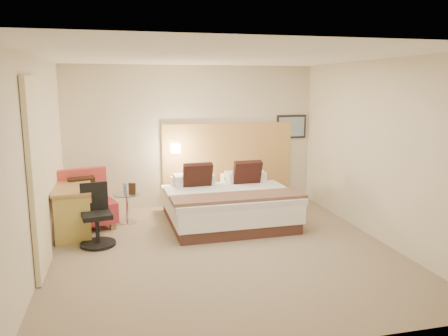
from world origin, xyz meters
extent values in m
cube|color=#826F57|center=(0.00, 0.00, -0.01)|extent=(4.80, 5.00, 0.02)
cube|color=white|center=(0.00, 0.00, 2.71)|extent=(4.80, 5.00, 0.02)
cube|color=beige|center=(0.00, 2.51, 1.35)|extent=(4.80, 0.02, 2.70)
cube|color=beige|center=(0.00, -2.51, 1.35)|extent=(4.80, 0.02, 2.70)
cube|color=beige|center=(-2.41, 0.00, 1.35)|extent=(0.02, 5.00, 2.70)
cube|color=beige|center=(2.41, 0.00, 1.35)|extent=(0.02, 5.00, 2.70)
cube|color=#BD8949|center=(0.70, 2.47, 0.95)|extent=(2.60, 0.04, 1.30)
cube|color=black|center=(2.02, 2.48, 1.50)|extent=(0.62, 0.03, 0.47)
cube|color=#778FA4|center=(2.02, 2.46, 1.50)|extent=(0.54, 0.01, 0.39)
cylinder|color=silver|center=(-0.35, 2.42, 1.15)|extent=(0.02, 0.12, 0.02)
cube|color=#FBEAC4|center=(-0.35, 2.36, 1.15)|extent=(0.15, 0.15, 0.15)
cube|color=beige|center=(-2.36, -0.25, 1.22)|extent=(0.06, 0.90, 2.42)
cylinder|color=#87A6D0|center=(-1.32, 1.68, 0.60)|extent=(0.07, 0.07, 0.18)
cylinder|color=#809DC5|center=(-1.31, 1.64, 0.60)|extent=(0.07, 0.07, 0.18)
cube|color=#3D2819|center=(-1.20, 1.53, 0.61)|extent=(0.13, 0.08, 0.20)
cube|color=#462823|center=(0.38, 1.26, 0.09)|extent=(2.01, 2.01, 0.18)
cube|color=white|center=(0.38, 1.26, 0.33)|extent=(2.07, 2.07, 0.30)
cube|color=silver|center=(0.38, 0.98, 0.53)|extent=(2.11, 1.51, 0.10)
cube|color=white|center=(-0.13, 1.99, 0.57)|extent=(0.71, 0.40, 0.18)
cube|color=white|center=(0.84, 2.02, 0.57)|extent=(0.71, 0.40, 0.18)
cube|color=white|center=(-0.12, 1.73, 0.67)|extent=(0.71, 0.40, 0.18)
cube|color=white|center=(0.85, 1.76, 0.67)|extent=(0.71, 0.40, 0.18)
cube|color=black|center=(-0.08, 1.53, 0.75)|extent=(0.51, 0.28, 0.52)
cube|color=black|center=(0.82, 1.56, 0.75)|extent=(0.51, 0.28, 0.52)
cube|color=#BE4927|center=(0.40, 0.58, 0.61)|extent=(2.13, 0.61, 0.05)
cube|color=#9D754A|center=(-2.22, 1.08, 0.06)|extent=(0.11, 0.11, 0.11)
cube|color=#A8754F|center=(-1.54, 1.29, 0.06)|extent=(0.11, 0.11, 0.11)
cube|color=#AD8251|center=(-2.41, 1.67, 0.06)|extent=(0.11, 0.11, 0.11)
cube|color=tan|center=(-1.73, 1.88, 0.06)|extent=(0.11, 0.11, 0.11)
cube|color=#9E2A35|center=(-1.97, 1.48, 0.28)|extent=(1.08, 1.01, 0.33)
cube|color=#BA3A32|center=(-2.07, 1.79, 0.69)|extent=(0.89, 0.39, 0.50)
cube|color=black|center=(-2.03, 1.67, 0.61)|extent=(0.47, 0.33, 0.44)
cylinder|color=silver|center=(-1.30, 1.60, 0.01)|extent=(0.40, 0.40, 0.02)
cylinder|color=silver|center=(-1.30, 1.60, 0.25)|extent=(0.05, 0.05, 0.47)
cylinder|color=silver|center=(-1.30, 1.60, 0.50)|extent=(0.59, 0.59, 0.01)
cube|color=#A47440|center=(-2.14, 1.27, 0.75)|extent=(0.65, 1.27, 0.04)
cube|color=tan|center=(-2.10, 0.70, 0.37)|extent=(0.52, 0.08, 0.73)
cube|color=#A46340|center=(-2.18, 1.84, 0.37)|extent=(0.52, 0.08, 0.73)
cube|color=#CD8450|center=(-2.09, 1.27, 0.67)|extent=(0.54, 1.18, 0.10)
cylinder|color=black|center=(-1.75, 0.57, 0.03)|extent=(0.59, 0.59, 0.04)
cylinder|color=black|center=(-1.75, 0.57, 0.25)|extent=(0.07, 0.07, 0.39)
cube|color=black|center=(-1.75, 0.57, 0.46)|extent=(0.48, 0.48, 0.07)
cube|color=black|center=(-1.78, 0.76, 0.71)|extent=(0.40, 0.11, 0.41)
camera|label=1|loc=(-1.37, -5.79, 2.32)|focal=35.00mm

